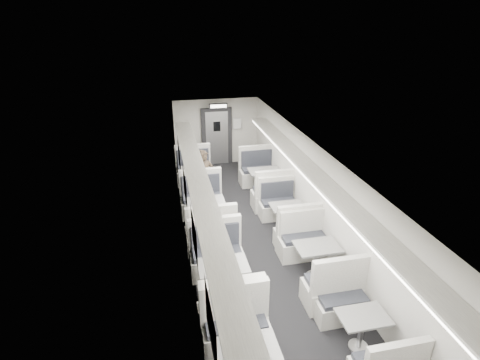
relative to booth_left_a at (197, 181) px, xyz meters
name	(u,v)px	position (x,y,z in m)	size (l,w,h in m)	color
room	(259,210)	(1.00, -3.58, 0.78)	(3.24, 12.24, 2.64)	black
booth_left_a	(197,181)	(0.00, 0.00, 0.00)	(1.15, 2.33, 1.25)	silver
booth_left_b	(206,215)	(0.00, -2.20, 0.00)	(1.16, 2.35, 1.26)	silver
booth_left_c	(224,282)	(0.00, -4.81, 0.00)	(1.13, 2.30, 1.23)	silver
booth_right_a	(264,182)	(2.00, -0.52, 0.00)	(1.15, 2.32, 1.24)	silver
booth_right_b	(287,218)	(2.00, -2.66, -0.05)	(1.02, 2.07, 1.11)	silver
booth_right_c	(316,261)	(2.00, -4.56, -0.02)	(1.09, 2.22, 1.19)	silver
booth_right_d	(361,331)	(2.00, -6.44, -0.07)	(0.96, 1.95, 1.05)	silver
passenger	(205,179)	(0.15, -0.86, 0.43)	(0.62, 0.41, 1.70)	black
window_a	(179,156)	(-0.49, -0.18, 0.93)	(0.02, 1.18, 0.84)	black
window_b	(185,187)	(-0.49, -2.38, 0.93)	(0.02, 1.18, 0.84)	black
window_c	(194,236)	(-0.49, -4.58, 0.93)	(0.02, 1.18, 0.84)	black
window_d	(211,325)	(-0.49, -6.78, 0.93)	(0.02, 1.18, 0.84)	black
luggage_rack_left	(202,191)	(-0.24, -3.88, 1.50)	(0.46, 10.40, 0.09)	silver
luggage_rack_right	(321,181)	(2.24, -3.88, 1.50)	(0.46, 10.40, 0.09)	silver
vestibule_door	(217,137)	(1.00, 2.35, 0.62)	(1.10, 0.13, 2.10)	black
exit_sign	(218,106)	(1.00, 1.86, 1.86)	(0.62, 0.12, 0.16)	black
wall_notice	(237,124)	(1.75, 2.34, 1.08)	(0.32, 0.02, 0.40)	silver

